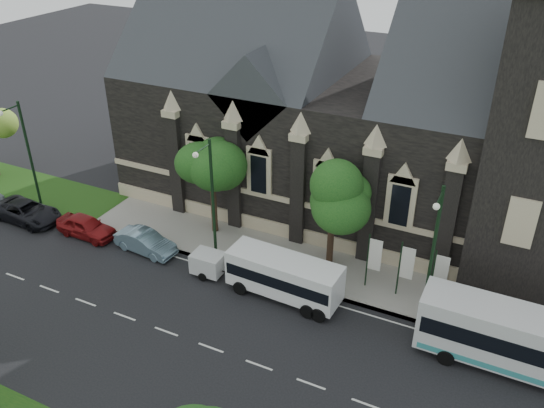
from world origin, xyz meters
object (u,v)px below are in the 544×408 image
Objects in this scene: street_lamp_mid at (211,197)px; banner_flag_left at (372,257)px; tree_walk_left at (215,161)px; car_far_black at (27,211)px; street_lamp_near at (432,251)px; banner_flag_right at (438,274)px; box_trailer at (208,263)px; sedan at (145,242)px; car_far_red at (86,226)px; tree_walk_right at (338,186)px; shuttle_bus at (284,275)px; banner_flag_center at (404,266)px; tour_coach at (541,347)px; street_lamp_far at (27,152)px.

street_lamp_mid reaches higher than banner_flag_left.
tree_walk_left is 15.66m from car_far_black.
tree_walk_left is 0.85× the size of street_lamp_near.
banner_flag_right is at bearing 0.00° from banner_flag_left.
street_lamp_mid reaches higher than box_trailer.
sedan is (-3.25, -4.50, -4.97)m from tree_walk_left.
car_far_red is (-10.47, 0.16, -0.11)m from box_trailer.
street_lamp_mid is at bearing -75.18° from sedan.
tree_walk_left is 1.66× the size of sedan.
sedan is at bearing -125.78° from tree_walk_left.
tree_walk_right is at bearing -65.01° from sedan.
shuttle_bus is 5.48m from box_trailer.
banner_flag_center is 0.87× the size of sedan.
street_lamp_mid is 2.25× the size of banner_flag_right.
street_lamp_near is at bearing -12.87° from tree_walk_left.
banner_flag_right is 0.87× the size of sedan.
street_lamp_near reaches higher than shuttle_bus.
tour_coach is at bearing -21.11° from tree_walk_right.
tree_walk_left is 16.52m from banner_flag_right.
sedan is (-5.35, 0.39, -0.14)m from box_trailer.
street_lamp_mid reaches higher than tree_walk_right.
shuttle_bus is 2.43× the size of box_trailer.
street_lamp_mid is 1.00× the size of street_lamp_far.
banner_flag_left is 4.00m from banner_flag_right.
tree_walk_left reaches higher than car_far_black.
street_lamp_far is at bearing 90.12° from sedan.
tree_walk_left is 22.89m from tour_coach.
sedan is at bearing -85.22° from car_far_black.
street_lamp_near is 2.25× the size of banner_flag_right.
tree_walk_right is at bearing 75.66° from shuttle_bus.
shuttle_bus is 21.55m from car_far_black.
street_lamp_mid is 3.02× the size of box_trailer.
car_far_black is (-21.53, -0.23, -0.82)m from shuttle_bus.
shuttle_bus reaches higher than car_far_red.
tour_coach is 30.39m from car_far_red.
tour_coach is 2.18× the size of car_far_black.
banner_flag_left is 0.87× the size of sedan.
tree_walk_left is 1.36× the size of car_far_black.
street_lamp_mid reaches higher than tree_walk_left.
street_lamp_far reaches higher than tree_walk_right.
car_far_black is at bearing -176.76° from shuttle_bus.
tree_walk_right is 8.05m from banner_flag_right.
car_far_black is (-26.07, -3.32, -1.60)m from banner_flag_left.
tree_walk_right is 8.10m from street_lamp_mid.
tree_walk_right is 0.87× the size of street_lamp_far.
box_trailer is at bearing -89.36° from sedan.
tree_walk_left is at bearing 167.13° from street_lamp_near.
shuttle_bus is at bearing 0.11° from box_trailer.
car_far_red is (-15.91, 0.06, -0.81)m from shuttle_bus.
tree_walk_right reaches higher than banner_flag_center.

